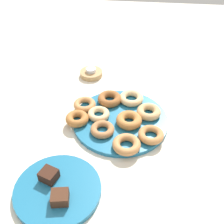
# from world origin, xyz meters

# --- Properties ---
(ground_plane) EXTENTS (2.40, 2.40, 0.00)m
(ground_plane) POSITION_xyz_m (0.00, 0.00, 0.00)
(ground_plane) COLOR beige
(donut_plate) EXTENTS (0.34, 0.34, 0.01)m
(donut_plate) POSITION_xyz_m (0.00, 0.00, 0.01)
(donut_plate) COLOR #1E6B93
(donut_plate) RESTS_ON ground_plane
(donut_0) EXTENTS (0.12, 0.12, 0.02)m
(donut_0) POSITION_xyz_m (-0.13, -0.03, 0.03)
(donut_0) COLOR #C6844C
(donut_0) RESTS_ON donut_plate
(donut_1) EXTENTS (0.12, 0.12, 0.03)m
(donut_1) POSITION_xyz_m (-0.02, -0.03, 0.03)
(donut_1) COLOR #BC7A3D
(donut_1) RESTS_ON donut_plate
(donut_2) EXTENTS (0.11, 0.11, 0.02)m
(donut_2) POSITION_xyz_m (-0.07, 0.05, 0.03)
(donut_2) COLOR #B27547
(donut_2) RESTS_ON donut_plate
(donut_3) EXTENTS (0.12, 0.12, 0.03)m
(donut_3) POSITION_xyz_m (0.09, 0.05, 0.03)
(donut_3) COLOR #995B2D
(donut_3) RESTS_ON donut_plate
(donut_4) EXTENTS (0.10, 0.10, 0.02)m
(donut_4) POSITION_xyz_m (0.11, -0.03, 0.03)
(donut_4) COLOR #EABC84
(donut_4) RESTS_ON donut_plate
(donut_5) EXTENTS (0.12, 0.12, 0.02)m
(donut_5) POSITION_xyz_m (-0.08, -0.11, 0.03)
(donut_5) COLOR #C6844C
(donut_5) RESTS_ON donut_plate
(donut_6) EXTENTS (0.11, 0.11, 0.03)m
(donut_6) POSITION_xyz_m (0.03, -0.10, 0.03)
(donut_6) COLOR tan
(donut_6) RESTS_ON donut_plate
(donut_7) EXTENTS (0.09, 0.09, 0.02)m
(donut_7) POSITION_xyz_m (0.01, 0.08, 0.03)
(donut_7) COLOR #EABC84
(donut_7) RESTS_ON donut_plate
(donut_8) EXTENTS (0.12, 0.12, 0.02)m
(donut_8) POSITION_xyz_m (0.05, 0.14, 0.03)
(donut_8) COLOR #C6844C
(donut_8) RESTS_ON donut_plate
(donut_9) EXTENTS (0.09, 0.09, 0.03)m
(donut_9) POSITION_xyz_m (-0.03, 0.15, 0.03)
(donut_9) COLOR #AD6B33
(donut_9) RESTS_ON donut_plate
(cake_plate) EXTENTS (0.24, 0.24, 0.02)m
(cake_plate) POSITION_xyz_m (-0.31, 0.15, 0.01)
(cake_plate) COLOR #1E6B93
(cake_plate) RESTS_ON ground_plane
(brownie_near) EXTENTS (0.05, 0.05, 0.03)m
(brownie_near) POSITION_xyz_m (-0.34, 0.13, 0.03)
(brownie_near) COLOR #472819
(brownie_near) RESTS_ON cake_plate
(brownie_far) EXTENTS (0.06, 0.06, 0.03)m
(brownie_far) POSITION_xyz_m (-0.28, 0.18, 0.03)
(brownie_far) COLOR #381E14
(brownie_far) RESTS_ON cake_plate
(candle_holder) EXTENTS (0.10, 0.10, 0.02)m
(candle_holder) POSITION_xyz_m (0.28, 0.15, 0.01)
(candle_holder) COLOR tan
(candle_holder) RESTS_ON ground_plane
(tealight) EXTENTS (0.04, 0.04, 0.02)m
(tealight) POSITION_xyz_m (0.28, 0.15, 0.03)
(tealight) COLOR silver
(tealight) RESTS_ON candle_holder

